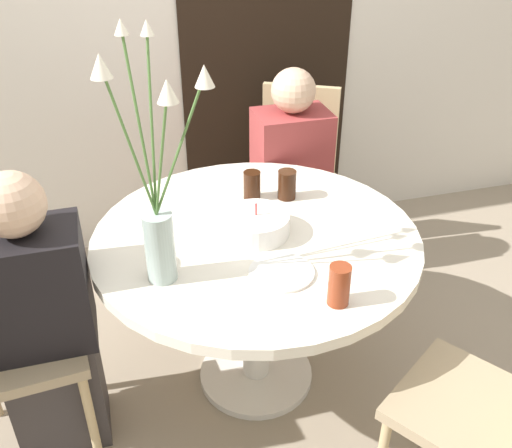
{
  "coord_description": "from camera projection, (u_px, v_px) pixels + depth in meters",
  "views": [
    {
      "loc": [
        -0.47,
        -1.64,
        1.8
      ],
      "look_at": [
        0.0,
        0.0,
        0.75
      ],
      "focal_mm": 40.0,
      "sensor_mm": 36.0,
      "label": 1
    }
  ],
  "objects": [
    {
      "name": "drink_glass_0",
      "position": [
        339.0,
        285.0,
        1.66
      ],
      "size": [
        0.07,
        0.07,
        0.13
      ],
      "color": "maroon",
      "rests_on": "dining_table"
    },
    {
      "name": "person_guest",
      "position": [
        290.0,
        186.0,
        2.76
      ],
      "size": [
        0.34,
        0.24,
        1.08
      ],
      "color": "#383333",
      "rests_on": "ground_plane"
    },
    {
      "name": "side_plate",
      "position": [
        281.0,
        272.0,
        1.82
      ],
      "size": [
        0.21,
        0.21,
        0.01
      ],
      "color": "white",
      "rests_on": "dining_table"
    },
    {
      "name": "person_boy",
      "position": [
        44.0,
        328.0,
        1.9
      ],
      "size": [
        0.34,
        0.24,
        1.08
      ],
      "color": "#383333",
      "rests_on": "ground_plane"
    },
    {
      "name": "drink_glass_2",
      "position": [
        287.0,
        185.0,
        2.22
      ],
      "size": [
        0.07,
        0.07,
        0.11
      ],
      "color": "#33190C",
      "rests_on": "dining_table"
    },
    {
      "name": "ground_plane",
      "position": [
        256.0,
        376.0,
        2.4
      ],
      "size": [
        16.0,
        16.0,
        0.0
      ],
      "primitive_type": "plane",
      "color": "gray"
    },
    {
      "name": "birthday_cake",
      "position": [
        257.0,
        224.0,
        2.0
      ],
      "size": [
        0.24,
        0.24,
        0.12
      ],
      "color": "white",
      "rests_on": "dining_table"
    },
    {
      "name": "flower_vase",
      "position": [
        158.0,
        203.0,
        1.66
      ],
      "size": [
        0.32,
        0.2,
        0.78
      ],
      "color": "#9EB2AD",
      "rests_on": "dining_table"
    },
    {
      "name": "chair_near_front",
      "position": [
        501.0,
        404.0,
        1.61
      ],
      "size": [
        0.55,
        0.55,
        0.92
      ],
      "rotation": [
        0.0,
        0.0,
        3.72
      ],
      "color": "#9E896B",
      "rests_on": "ground_plane"
    },
    {
      "name": "drink_glass_1",
      "position": [
        252.0,
        185.0,
        2.21
      ],
      "size": [
        0.07,
        0.07,
        0.11
      ],
      "color": "#33190C",
      "rests_on": "dining_table"
    },
    {
      "name": "chair_far_back",
      "position": [
        295.0,
        169.0,
        2.88
      ],
      "size": [
        0.54,
        0.54,
        0.92
      ],
      "rotation": [
        0.0,
        0.0,
        -0.5
      ],
      "color": "#9E896B",
      "rests_on": "ground_plane"
    },
    {
      "name": "doorway_panel",
      "position": [
        267.0,
        51.0,
        2.92
      ],
      "size": [
        0.9,
        0.01,
        2.05
      ],
      "color": "black",
      "rests_on": "ground_plane"
    },
    {
      "name": "dining_table",
      "position": [
        256.0,
        261.0,
        2.09
      ],
      "size": [
        1.16,
        1.16,
        0.71
      ],
      "color": "silver",
      "rests_on": "ground_plane"
    }
  ]
}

